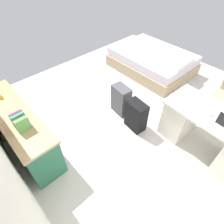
{
  "coord_description": "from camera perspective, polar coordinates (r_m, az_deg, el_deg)",
  "views": [
    {
      "loc": [
        -1.43,
        2.13,
        2.59
      ],
      "look_at": [
        0.05,
        0.76,
        0.6
      ],
      "focal_mm": 29.73,
      "sensor_mm": 36.0,
      "label": 1
    }
  ],
  "objects": [
    {
      "name": "desk",
      "position": [
        3.2,
        27.57,
        -5.61
      ],
      "size": [
        1.47,
        0.73,
        0.74
      ],
      "color": "silver",
      "rests_on": "ground_plane"
    },
    {
      "name": "book_row",
      "position": [
        2.65,
        -26.34,
        -2.67
      ],
      "size": [
        0.2,
        0.17,
        0.22
      ],
      "color": "#5BA554",
      "rests_on": "credenza"
    },
    {
      "name": "credenza",
      "position": [
        3.23,
        -26.16,
        -4.78
      ],
      "size": [
        1.8,
        0.48,
        0.74
      ],
      "color": "#28664C",
      "rests_on": "ground_plane"
    },
    {
      "name": "bed",
      "position": [
        4.91,
        12.28,
        15.06
      ],
      "size": [
        1.92,
        1.43,
        0.58
      ],
      "color": "tan",
      "rests_on": "ground_plane"
    },
    {
      "name": "ground_plane",
      "position": [
        3.65,
        9.29,
        -1.43
      ],
      "size": [
        5.56,
        5.56,
        0.0
      ],
      "primitive_type": "plane",
      "color": "beige"
    },
    {
      "name": "computer_mouse",
      "position": [
        2.95,
        28.32,
        -0.54
      ],
      "size": [
        0.06,
        0.1,
        0.03
      ],
      "primitive_type": "ellipsoid",
      "rotation": [
        0.0,
        0.0,
        -0.05
      ],
      "color": "white",
      "rests_on": "desk"
    },
    {
      "name": "suitcase_spare_grey",
      "position": [
        3.52,
        2.78,
        3.74
      ],
      "size": [
        0.38,
        0.26,
        0.58
      ],
      "primitive_type": "cube",
      "rotation": [
        0.0,
        0.0,
        -0.12
      ],
      "color": "#4C4C51",
      "rests_on": "ground_plane"
    },
    {
      "name": "suitcase_black",
      "position": [
        3.25,
        7.4,
        -1.17
      ],
      "size": [
        0.38,
        0.26,
        0.56
      ],
      "primitive_type": "cube",
      "rotation": [
        0.0,
        0.0,
        -0.11
      ],
      "color": "black",
      "rests_on": "ground_plane"
    }
  ]
}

